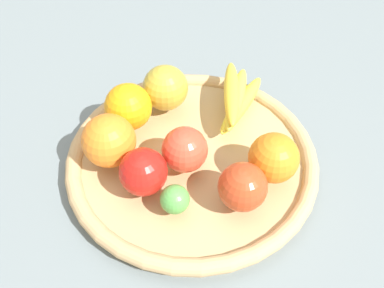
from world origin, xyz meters
name	(u,v)px	position (x,y,z in m)	size (l,w,h in m)	color
ground_plane	(192,166)	(0.00, 0.00, 0.00)	(2.40, 2.40, 0.00)	slate
basket	(192,159)	(0.00, 0.00, 0.02)	(0.41, 0.41, 0.04)	tan
apple_0	(185,150)	(-0.03, -0.01, 0.07)	(0.07, 0.07, 0.07)	#D9462F
orange_2	(274,158)	(0.05, -0.12, 0.07)	(0.08, 0.08, 0.08)	orange
lime_0	(175,199)	(-0.09, -0.05, 0.06)	(0.04, 0.04, 0.04)	#519E44
banana_bunch	(237,99)	(0.13, 0.01, 0.06)	(0.16, 0.12, 0.05)	yellow
apple_2	(143,172)	(-0.10, 0.01, 0.07)	(0.07, 0.07, 0.07)	red
orange_1	(128,107)	(-0.02, 0.12, 0.08)	(0.08, 0.08, 0.08)	orange
apple_1	(243,187)	(-0.02, -0.12, 0.07)	(0.07, 0.07, 0.07)	#C43E1D
orange_0	(109,141)	(-0.09, 0.09, 0.08)	(0.08, 0.08, 0.08)	orange
apple_3	(165,88)	(0.05, 0.11, 0.08)	(0.08, 0.08, 0.08)	gold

